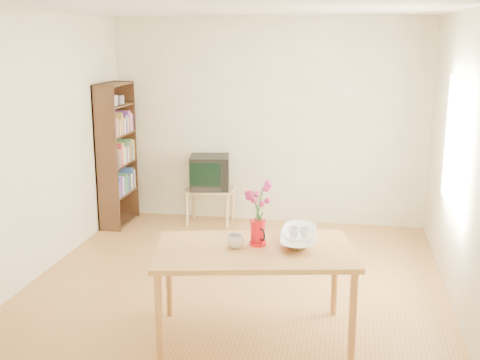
% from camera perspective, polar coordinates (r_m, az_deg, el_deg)
% --- Properties ---
extents(room, '(4.50, 4.50, 4.50)m').
position_cam_1_polar(room, '(5.49, -0.26, 2.33)').
color(room, olive).
rests_on(room, ground).
extents(table, '(1.69, 1.17, 0.75)m').
position_cam_1_polar(table, '(4.75, 1.35, -7.34)').
color(table, '#AC723B').
rests_on(table, ground).
extents(tv_stand, '(0.60, 0.45, 0.46)m').
position_cam_1_polar(tv_stand, '(7.72, -2.87, -1.33)').
color(tv_stand, tan).
rests_on(tv_stand, ground).
extents(bookshelf, '(0.28, 0.70, 1.80)m').
position_cam_1_polar(bookshelf, '(7.75, -11.57, 1.92)').
color(bookshelf, black).
rests_on(bookshelf, ground).
extents(pitcher, '(0.15, 0.19, 0.21)m').
position_cam_1_polar(pitcher, '(4.78, 1.71, -5.08)').
color(pitcher, red).
rests_on(pitcher, table).
extents(flowers, '(0.23, 0.23, 0.33)m').
position_cam_1_polar(flowers, '(4.70, 1.72, -1.99)').
color(flowers, '#D23186').
rests_on(flowers, pitcher).
extents(mug, '(0.19, 0.19, 0.10)m').
position_cam_1_polar(mug, '(4.72, -0.45, -5.85)').
color(mug, white).
rests_on(mug, table).
extents(bowl, '(0.45, 0.45, 0.41)m').
position_cam_1_polar(bowl, '(4.84, 5.60, -3.49)').
color(bowl, white).
rests_on(bowl, table).
extents(teacup_a, '(0.11, 0.11, 0.07)m').
position_cam_1_polar(teacup_a, '(4.86, 5.12, -3.92)').
color(teacup_a, white).
rests_on(teacup_a, bowl).
extents(teacup_b, '(0.08, 0.08, 0.06)m').
position_cam_1_polar(teacup_b, '(4.87, 6.14, -3.92)').
color(teacup_b, white).
rests_on(teacup_b, bowl).
extents(television, '(0.56, 0.53, 0.42)m').
position_cam_1_polar(television, '(7.66, -2.87, 0.79)').
color(television, black).
rests_on(television, tv_stand).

